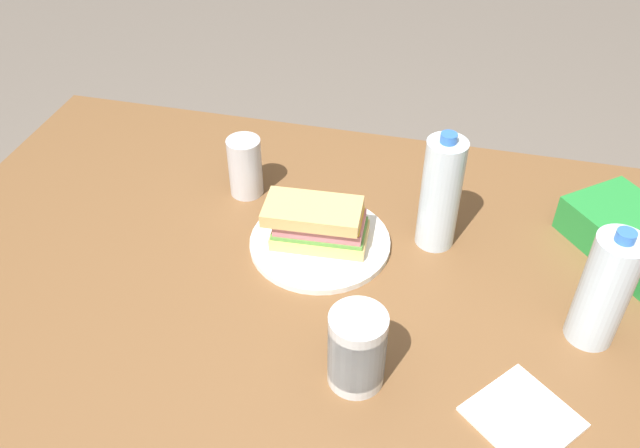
{
  "coord_description": "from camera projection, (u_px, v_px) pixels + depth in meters",
  "views": [
    {
      "loc": [
        -0.14,
        0.73,
        1.56
      ],
      "look_at": [
        0.07,
        -0.14,
        0.81
      ],
      "focal_mm": 37.01,
      "sensor_mm": 36.0,
      "label": 1
    }
  ],
  "objects": [
    {
      "name": "plastic_cup_stack",
      "position": [
        357.0,
        349.0,
        0.94
      ],
      "size": [
        0.08,
        0.08,
        0.13
      ],
      "color": "silver",
      "rests_on": "dining_table"
    },
    {
      "name": "water_bottle_spare",
      "position": [
        605.0,
        290.0,
        0.98
      ],
      "size": [
        0.07,
        0.07,
        0.21
      ],
      "color": "silver",
      "rests_on": "dining_table"
    },
    {
      "name": "water_bottle_tall",
      "position": [
        441.0,
        194.0,
        1.15
      ],
      "size": [
        0.07,
        0.07,
        0.23
      ],
      "color": "silver",
      "rests_on": "dining_table"
    },
    {
      "name": "soda_can_silver",
      "position": [
        245.0,
        167.0,
        1.29
      ],
      "size": [
        0.07,
        0.07,
        0.12
      ],
      "primitive_type": "cylinder",
      "color": "silver",
      "rests_on": "dining_table"
    },
    {
      "name": "paper_plate",
      "position": [
        320.0,
        242.0,
        1.2
      ],
      "size": [
        0.26,
        0.26,
        0.01
      ],
      "primitive_type": "cylinder",
      "color": "white",
      "rests_on": "dining_table"
    },
    {
      "name": "paper_napkin",
      "position": [
        523.0,
        417.0,
        0.92
      ],
      "size": [
        0.18,
        0.18,
        0.01
      ],
      "primitive_type": "cube",
      "rotation": [
        0.0,
        0.0,
        2.44
      ],
      "color": "white",
      "rests_on": "dining_table"
    },
    {
      "name": "chip_bag",
      "position": [
        633.0,
        237.0,
        1.17
      ],
      "size": [
        0.26,
        0.27,
        0.07
      ],
      "primitive_type": "cube",
      "rotation": [
        0.0,
        0.0,
        2.26
      ],
      "color": "#268C38",
      "rests_on": "dining_table"
    },
    {
      "name": "sandwich",
      "position": [
        318.0,
        223.0,
        1.17
      ],
      "size": [
        0.19,
        0.11,
        0.08
      ],
      "color": "#DBB26B",
      "rests_on": "paper_plate"
    },
    {
      "name": "dining_table",
      "position": [
        341.0,
        340.0,
        1.14
      ],
      "size": [
        1.59,
        1.07,
        0.76
      ],
      "color": "brown",
      "rests_on": "ground_plane"
    }
  ]
}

